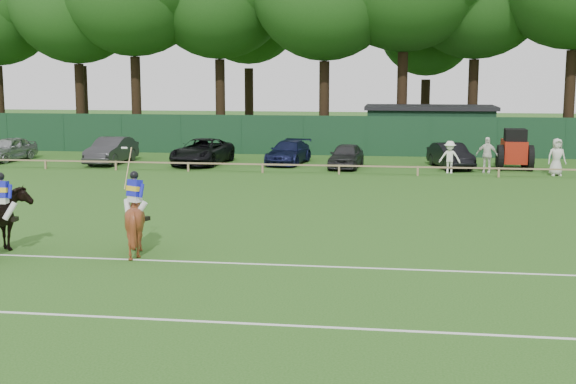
% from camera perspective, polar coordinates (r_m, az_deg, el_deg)
% --- Properties ---
extents(ground, '(160.00, 160.00, 0.00)m').
position_cam_1_polar(ground, '(22.26, -2.38, -4.72)').
color(ground, '#1E4C14').
rests_on(ground, ground).
extents(horse_dark, '(1.14, 2.28, 1.88)m').
position_cam_1_polar(horse_dark, '(23.69, -20.39, -2.12)').
color(horse_dark, black).
rests_on(horse_dark, ground).
extents(horse_chestnut, '(2.15, 2.23, 1.90)m').
position_cam_1_polar(horse_chestnut, '(22.83, -11.23, -2.11)').
color(horse_chestnut, brown).
rests_on(horse_chestnut, ground).
extents(sedan_silver, '(2.21, 4.33, 1.41)m').
position_cam_1_polar(sedan_silver, '(48.51, -20.02, 3.01)').
color(sedan_silver, '#9DA0A2').
rests_on(sedan_silver, ground).
extents(sedan_grey, '(1.77, 4.62, 1.50)m').
position_cam_1_polar(sedan_grey, '(45.40, -12.95, 3.02)').
color(sedan_grey, '#303032').
rests_on(sedan_grey, ground).
extents(suv_black, '(2.97, 5.47, 1.46)m').
position_cam_1_polar(suv_black, '(44.10, -6.37, 2.99)').
color(suv_black, black).
rests_on(suv_black, ground).
extents(sedan_navy, '(2.45, 4.75, 1.32)m').
position_cam_1_polar(sedan_navy, '(44.12, 0.04, 2.96)').
color(sedan_navy, '#13183E').
rests_on(sedan_navy, ground).
extents(hatch_grey, '(1.96, 4.09, 1.35)m').
position_cam_1_polar(hatch_grey, '(42.34, 4.33, 2.70)').
color(hatch_grey, '#2B2B2D').
rests_on(hatch_grey, ground).
extents(estate_black, '(2.53, 4.37, 1.36)m').
position_cam_1_polar(estate_black, '(43.06, 11.96, 2.64)').
color(estate_black, black).
rests_on(estate_black, ground).
extents(spectator_left, '(1.15, 0.74, 1.68)m').
position_cam_1_polar(spectator_left, '(40.87, 11.89, 2.54)').
color(spectator_left, white).
rests_on(spectator_left, ground).
extents(spectator_mid, '(1.18, 0.71, 1.87)m').
position_cam_1_polar(spectator_mid, '(41.49, 14.51, 2.68)').
color(spectator_mid, silver).
rests_on(spectator_mid, ground).
extents(spectator_right, '(1.02, 0.75, 1.90)m').
position_cam_1_polar(spectator_right, '(41.37, 19.28, 2.46)').
color(spectator_right, beige).
rests_on(spectator_right, ground).
extents(rider_dark, '(0.94, 0.39, 1.41)m').
position_cam_1_polar(rider_dark, '(23.54, -20.51, -0.19)').
color(rider_dark, silver).
rests_on(rider_dark, ground).
extents(rider_chestnut, '(0.89, 0.79, 2.05)m').
position_cam_1_polar(rider_chestnut, '(22.68, -11.32, -0.07)').
color(rider_chestnut, silver).
rests_on(rider_chestnut, ground).
extents(pitch_lines, '(60.00, 5.10, 0.01)m').
position_cam_1_polar(pitch_lines, '(18.95, -4.34, -7.17)').
color(pitch_lines, silver).
rests_on(pitch_lines, ground).
extents(pitch_rail, '(62.10, 0.10, 0.50)m').
position_cam_1_polar(pitch_rail, '(39.76, 2.37, 1.98)').
color(pitch_rail, '#997F5B').
rests_on(pitch_rail, ground).
extents(perimeter_fence, '(92.08, 0.08, 2.50)m').
position_cam_1_polar(perimeter_fence, '(48.59, 3.46, 4.19)').
color(perimeter_fence, '#14351E').
rests_on(perimeter_fence, ground).
extents(utility_shed, '(8.40, 4.40, 3.04)m').
position_cam_1_polar(utility_shed, '(51.44, 10.44, 4.64)').
color(utility_shed, '#14331E').
rests_on(utility_shed, ground).
extents(tree_row, '(96.00, 12.00, 21.00)m').
position_cam_1_polar(tree_row, '(56.54, 6.15, 3.55)').
color(tree_row, '#26561C').
rests_on(tree_row, ground).
extents(tractor, '(1.87, 2.66, 2.21)m').
position_cam_1_polar(tractor, '(43.27, 16.41, 2.99)').
color(tractor, '#9C1D0E').
rests_on(tractor, ground).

